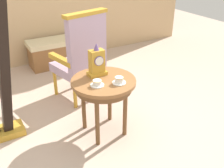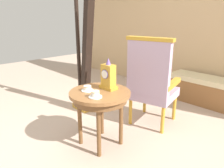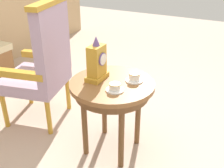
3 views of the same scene
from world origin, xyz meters
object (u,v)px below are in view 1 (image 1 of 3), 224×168
Objects in this scene: side_table at (104,87)px; teacup_right at (119,80)px; window_bench at (59,52)px; mantel_clock at (97,63)px; teacup_left at (97,83)px; armchair at (82,56)px.

teacup_right reaches higher than side_table.
window_bench is (0.12, 2.11, -0.42)m from teacup_right.
mantel_clock reaches higher than window_bench.
mantel_clock is (-0.10, 0.26, 0.11)m from teacup_right.
teacup_left is at bearing -143.80° from side_table.
mantel_clock is 0.66m from armchair.
teacup_left is 0.86m from armchair.
teacup_left is 2.12m from window_bench.
mantel_clock is at bearing 63.06° from teacup_left.
teacup_right is at bearing -93.33° from window_bench.
teacup_right is (0.20, -0.06, 0.00)m from teacup_left.
mantel_clock reaches higher than teacup_left.
window_bench is (0.22, 1.97, -0.32)m from side_table.
side_table is 0.25m from mantel_clock.
mantel_clock is 1.94m from window_bench.
teacup_left reaches higher than side_table.
side_table is 1.90× the size of mantel_clock.
armchair is (0.11, 0.63, -0.16)m from mantel_clock.
window_bench is (0.22, 1.85, -0.53)m from mantel_clock.
teacup_right is at bearing -69.44° from mantel_clock.
side_table is at bearing -96.28° from window_bench.
teacup_left is 0.99× the size of teacup_right.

